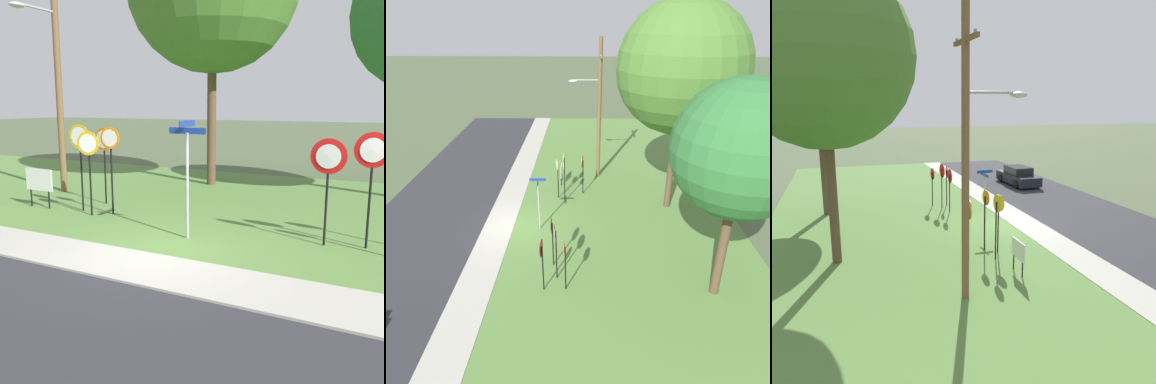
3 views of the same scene
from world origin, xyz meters
TOP-DOWN VIEW (x-y plane):
  - ground_plane at (0.00, 0.00)m, footprint 160.00×160.00m
  - road_asphalt at (0.00, -4.80)m, footprint 44.00×6.40m
  - sidewalk_strip at (0.00, -0.80)m, footprint 44.00×1.60m
  - grass_median at (0.00, 6.00)m, footprint 44.00×12.00m
  - stop_sign_near_left at (-4.12, 2.45)m, footprint 0.72×0.10m
  - stop_sign_near_right at (-3.49, 2.10)m, footprint 0.68×0.16m
  - stop_sign_far_left at (-4.12, 3.58)m, footprint 0.74×0.13m
  - stop_sign_far_center at (-3.03, 2.52)m, footprint 0.64×0.11m
  - yield_sign_near_left at (4.13, 2.56)m, footprint 0.79×0.16m
  - yield_sign_near_right at (4.83, 2.98)m, footprint 0.70×0.13m
  - yield_sign_far_left at (3.22, 2.34)m, footprint 0.81×0.11m
  - yield_sign_far_right at (4.88, 2.08)m, footprint 0.75×0.11m
  - street_name_post at (0.12, 1.40)m, footprint 0.96×0.82m
  - utility_pole at (-6.89, 4.48)m, footprint 2.10×2.08m
  - notice_board at (-5.64, 2.19)m, footprint 1.10×0.05m
  - oak_tree_left at (-2.57, 8.54)m, footprint 6.64×6.64m
  - oak_tree_right at (4.87, 9.05)m, footprint 4.87×4.87m
  - parked_sedan_distant at (9.42, -4.73)m, footprint 4.44×2.02m

SIDE VIEW (x-z plane):
  - ground_plane at x=0.00m, z-range 0.00..0.00m
  - road_asphalt at x=0.00m, z-range 0.00..0.01m
  - grass_median at x=0.00m, z-range 0.00..0.04m
  - sidewalk_strip at x=0.00m, z-range 0.00..0.06m
  - parked_sedan_distant at x=9.42m, z-range -0.05..1.34m
  - notice_board at x=-5.64m, z-range 0.25..1.50m
  - street_name_post at x=0.12m, z-range 0.32..3.20m
  - yield_sign_near_right at x=4.83m, z-range 0.60..2.92m
  - yield_sign_far_right at x=4.88m, z-range 0.63..3.03m
  - stop_sign_near_right at x=-3.49m, z-range 0.60..3.08m
  - stop_sign_far_left at x=-4.12m, z-range 0.61..3.11m
  - stop_sign_far_center at x=-3.03m, z-range 0.60..3.20m
  - yield_sign_far_left at x=3.22m, z-range 0.66..3.16m
  - stop_sign_near_left at x=-4.12m, z-range 0.64..3.30m
  - yield_sign_near_left at x=4.13m, z-range 0.71..3.37m
  - utility_pole at x=-6.89m, z-range 0.39..9.32m
  - oak_tree_right at x=4.87m, z-range 1.86..10.42m
  - oak_tree_left at x=-2.57m, z-range 2.24..13.31m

